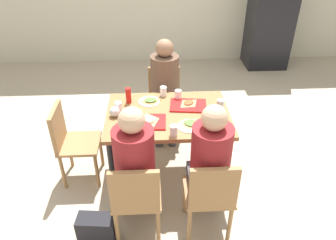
{
  "coord_description": "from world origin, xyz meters",
  "views": [
    {
      "loc": [
        -0.14,
        -2.64,
        2.43
      ],
      "look_at": [
        0.0,
        0.0,
        0.69
      ],
      "focal_mm": 34.48,
      "sensor_mm": 36.0,
      "label": 1
    }
  ],
  "objects": [
    {
      "name": "ground_plane",
      "position": [
        0.0,
        0.0,
        -0.01
      ],
      "size": [
        10.0,
        10.0,
        0.02
      ],
      "primitive_type": "cube",
      "color": "#B7A893"
    },
    {
      "name": "main_table",
      "position": [
        0.0,
        0.0,
        0.67
      ],
      "size": [
        1.19,
        0.85,
        0.77
      ],
      "color": "olive",
      "rests_on": "ground_plane"
    },
    {
      "name": "chair_near_left",
      "position": [
        -0.3,
        -0.81,
        0.5
      ],
      "size": [
        0.4,
        0.4,
        0.85
      ],
      "color": "#9E7247",
      "rests_on": "ground_plane"
    },
    {
      "name": "chair_near_right",
      "position": [
        0.3,
        -0.81,
        0.5
      ],
      "size": [
        0.4,
        0.4,
        0.85
      ],
      "color": "#9E7247",
      "rests_on": "ground_plane"
    },
    {
      "name": "chair_far_side",
      "position": [
        0.0,
        0.81,
        0.5
      ],
      "size": [
        0.4,
        0.4,
        0.85
      ],
      "color": "#9E7247",
      "rests_on": "ground_plane"
    },
    {
      "name": "chair_left_end",
      "position": [
        -0.98,
        0.0,
        0.5
      ],
      "size": [
        0.4,
        0.4,
        0.85
      ],
      "color": "#9E7247",
      "rests_on": "ground_plane"
    },
    {
      "name": "person_in_red",
      "position": [
        -0.3,
        -0.67,
        0.74
      ],
      "size": [
        0.32,
        0.42,
        1.26
      ],
      "color": "#383842",
      "rests_on": "ground_plane"
    },
    {
      "name": "person_in_brown_jacket",
      "position": [
        0.3,
        -0.67,
        0.74
      ],
      "size": [
        0.32,
        0.42,
        1.26
      ],
      "color": "#383842",
      "rests_on": "ground_plane"
    },
    {
      "name": "person_far_side",
      "position": [
        -0.0,
        0.67,
        0.74
      ],
      "size": [
        0.32,
        0.42,
        1.26
      ],
      "color": "#383842",
      "rests_on": "ground_plane"
    },
    {
      "name": "tray_red_near",
      "position": [
        -0.21,
        -0.15,
        0.77
      ],
      "size": [
        0.37,
        0.28,
        0.02
      ],
      "primitive_type": "cube",
      "rotation": [
        0.0,
        0.0,
        -0.05
      ],
      "color": "red",
      "rests_on": "main_table"
    },
    {
      "name": "tray_red_far",
      "position": [
        0.21,
        0.13,
        0.77
      ],
      "size": [
        0.39,
        0.3,
        0.02
      ],
      "primitive_type": "cube",
      "rotation": [
        0.0,
        0.0,
        -0.11
      ],
      "color": "red",
      "rests_on": "main_table"
    },
    {
      "name": "paper_plate_center",
      "position": [
        -0.18,
        0.23,
        0.77
      ],
      "size": [
        0.22,
        0.22,
        0.01
      ],
      "primitive_type": "cylinder",
      "color": "white",
      "rests_on": "main_table"
    },
    {
      "name": "paper_plate_near_edge",
      "position": [
        0.18,
        -0.23,
        0.77
      ],
      "size": [
        0.22,
        0.22,
        0.01
      ],
      "primitive_type": "cylinder",
      "color": "white",
      "rests_on": "main_table"
    },
    {
      "name": "pizza_slice_a",
      "position": [
        -0.18,
        -0.13,
        0.79
      ],
      "size": [
        0.19,
        0.22,
        0.02
      ],
      "color": "#DBAD60",
      "rests_on": "tray_red_near"
    },
    {
      "name": "pizza_slice_b",
      "position": [
        0.22,
        0.15,
        0.79
      ],
      "size": [
        0.21,
        0.2,
        0.02
      ],
      "color": "#DBAD60",
      "rests_on": "tray_red_far"
    },
    {
      "name": "pizza_slice_c",
      "position": [
        -0.17,
        0.23,
        0.78
      ],
      "size": [
        0.2,
        0.18,
        0.02
      ],
      "color": "#C68C47",
      "rests_on": "paper_plate_center"
    },
    {
      "name": "pizza_slice_d",
      "position": [
        0.2,
        -0.21,
        0.78
      ],
      "size": [
        0.23,
        0.22,
        0.02
      ],
      "color": "#DBAD60",
      "rests_on": "paper_plate_near_edge"
    },
    {
      "name": "plastic_cup_a",
      "position": [
        -0.03,
        0.36,
        0.82
      ],
      "size": [
        0.07,
        0.07,
        0.1
      ],
      "primitive_type": "cylinder",
      "color": "white",
      "rests_on": "main_table"
    },
    {
      "name": "plastic_cup_b",
      "position": [
        0.03,
        -0.36,
        0.82
      ],
      "size": [
        0.07,
        0.07,
        0.1
      ],
      "primitive_type": "cylinder",
      "color": "white",
      "rests_on": "main_table"
    },
    {
      "name": "plastic_cup_c",
      "position": [
        -0.48,
        0.06,
        0.82
      ],
      "size": [
        0.07,
        0.07,
        0.1
      ],
      "primitive_type": "cylinder",
      "color": "white",
      "rests_on": "main_table"
    },
    {
      "name": "plastic_cup_d",
      "position": [
        0.12,
        0.28,
        0.82
      ],
      "size": [
        0.07,
        0.07,
        0.1
      ],
      "primitive_type": "cylinder",
      "color": "white",
      "rests_on": "main_table"
    },
    {
      "name": "soda_can",
      "position": [
        0.51,
        0.02,
        0.83
      ],
      "size": [
        0.07,
        0.07,
        0.12
      ],
      "primitive_type": "cylinder",
      "color": "#B7BCC6",
      "rests_on": "main_table"
    },
    {
      "name": "condiment_bottle",
      "position": [
        -0.39,
        0.23,
        0.85
      ],
      "size": [
        0.06,
        0.06,
        0.16
      ],
      "primitive_type": "cylinder",
      "color": "red",
      "rests_on": "main_table"
    },
    {
      "name": "foil_bundle",
      "position": [
        -0.51,
        -0.02,
        0.82
      ],
      "size": [
        0.1,
        0.1,
        0.1
      ],
      "primitive_type": "sphere",
      "color": "silver",
      "rests_on": "main_table"
    },
    {
      "name": "handbag",
      "position": [
        -0.65,
        -0.83,
        0.14
      ],
      "size": [
        0.33,
        0.19,
        0.28
      ],
      "primitive_type": "cube",
      "rotation": [
        0.0,
        0.0,
        -0.1
      ],
      "color": "black",
      "rests_on": "ground_plane"
    },
    {
      "name": "drink_fridge",
      "position": [
        1.92,
        2.85,
        0.95
      ],
      "size": [
        0.7,
        0.6,
        1.9
      ],
      "primitive_type": "cube",
      "color": "black",
      "rests_on": "ground_plane"
    }
  ]
}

